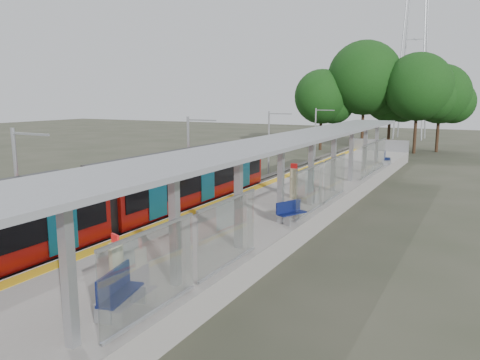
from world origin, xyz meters
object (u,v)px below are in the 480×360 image
(bench_far, at_px, (386,158))
(bench_mid, at_px, (290,211))
(info_pillar_near, at_px, (117,269))
(bench_near, at_px, (118,290))
(litter_bin, at_px, (315,195))
(train, at_px, (91,206))
(info_pillar_far, at_px, (294,183))

(bench_far, bearing_deg, bench_mid, -100.37)
(info_pillar_near, bearing_deg, bench_near, -27.55)
(bench_near, bearing_deg, litter_bin, 74.71)
(train, distance_m, info_pillar_near, 7.09)
(info_pillar_far, distance_m, litter_bin, 1.66)
(info_pillar_near, bearing_deg, train, 159.77)
(info_pillar_near, xyz_separation_m, info_pillar_far, (-0.36, 14.55, 0.06))
(bench_mid, xyz_separation_m, litter_bin, (-0.29, 4.32, -0.08))
(bench_mid, bearing_deg, info_pillar_near, -73.79)
(train, bearing_deg, info_pillar_near, -39.26)
(bench_near, xyz_separation_m, litter_bin, (0.38, 14.73, -0.16))
(bench_near, relative_size, info_pillar_near, 0.97)
(litter_bin, bearing_deg, bench_far, 88.29)
(train, height_order, bench_near, train)
(info_pillar_near, bearing_deg, info_pillar_far, 110.47)
(bench_far, relative_size, info_pillar_near, 0.89)
(train, xyz_separation_m, bench_far, (7.11, 26.11, -0.49))
(train, distance_m, bench_far, 27.07)
(bench_far, height_order, litter_bin, bench_far)
(bench_mid, relative_size, bench_far, 0.93)
(train, xyz_separation_m, info_pillar_far, (5.12, 10.07, -0.21))
(bench_near, height_order, info_pillar_near, info_pillar_near)
(bench_near, height_order, litter_bin, bench_near)
(bench_near, height_order, bench_mid, bench_near)
(train, xyz_separation_m, info_pillar_near, (5.48, -4.48, -0.27))
(info_pillar_far, bearing_deg, litter_bin, -19.50)
(bench_near, relative_size, litter_bin, 1.99)
(bench_near, bearing_deg, info_pillar_near, 119.58)
(bench_far, height_order, info_pillar_far, info_pillar_far)
(info_pillar_near, bearing_deg, bench_far, 106.00)
(bench_far, bearing_deg, info_pillar_far, -106.88)
(info_pillar_far, bearing_deg, bench_near, -82.93)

